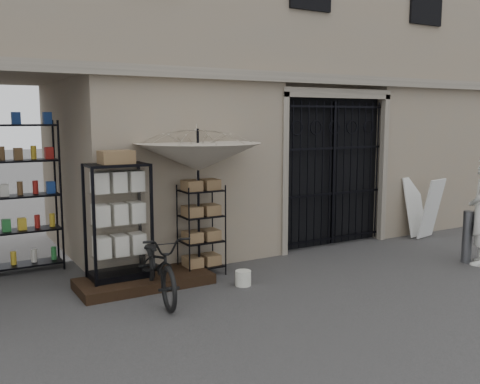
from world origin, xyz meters
TOP-DOWN VIEW (x-y plane):
  - ground at (0.00, 0.00)m, footprint 80.00×80.00m
  - main_building at (0.00, 4.00)m, footprint 14.00×4.00m
  - iron_gate at (1.75, 2.28)m, footprint 2.50×0.21m
  - step_platform at (-2.40, 1.55)m, footprint 2.00×0.90m
  - display_cabinet at (-2.73, 1.69)m, footprint 0.97×0.74m
  - wire_rack at (-1.37, 1.67)m, footprint 0.76×0.64m
  - market_umbrella at (-1.44, 1.62)m, footprint 1.81×1.84m
  - white_bucket at (-1.09, 0.81)m, footprint 0.27×0.27m
  - bicycle at (-2.41, 0.93)m, footprint 0.76×1.04m
  - steel_bollard at (2.99, -0.05)m, footprint 0.22×0.22m
  - shopkeeper at (3.09, -0.25)m, footprint 1.49×1.99m
  - easel_sign at (3.89, 1.71)m, footprint 0.72×0.80m

SIDE VIEW (x-z plane):
  - ground at x=0.00m, z-range 0.00..0.00m
  - bicycle at x=-2.41m, z-range -0.92..0.92m
  - shopkeeper at x=3.09m, z-range -0.23..0.23m
  - step_platform at x=-2.40m, z-range 0.00..0.15m
  - white_bucket at x=-1.09m, z-range 0.00..0.23m
  - steel_bollard at x=2.99m, z-range 0.00..0.92m
  - easel_sign at x=3.89m, z-range 0.02..1.28m
  - wire_rack at x=-1.37m, z-range -0.02..1.46m
  - display_cabinet at x=-2.73m, z-range -0.01..1.86m
  - iron_gate at x=1.75m, z-range 0.00..3.00m
  - market_umbrella at x=-1.44m, z-range 0.62..3.47m
  - main_building at x=0.00m, z-range 0.00..9.00m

